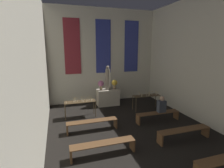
# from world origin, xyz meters

# --- Properties ---
(wall_back) EXTENTS (6.76, 0.16, 5.59)m
(wall_back) POSITION_xyz_m (0.00, 10.61, 2.82)
(wall_back) COLOR beige
(wall_back) RESTS_ON ground_plane
(wall_left) EXTENTS (0.12, 10.80, 5.59)m
(wall_left) POSITION_xyz_m (-3.32, 5.28, 2.79)
(wall_left) COLOR beige
(wall_left) RESTS_ON ground_plane
(wall_right) EXTENTS (0.12, 10.80, 5.59)m
(wall_right) POSITION_xyz_m (3.32, 5.28, 2.79)
(wall_right) COLOR beige
(wall_right) RESTS_ON ground_plane
(altar) EXTENTS (1.26, 0.68, 0.93)m
(altar) POSITION_xyz_m (0.00, 9.62, 0.47)
(altar) COLOR #BCB29E
(altar) RESTS_ON ground_plane
(statue) EXTENTS (0.27, 0.27, 1.38)m
(statue) POSITION_xyz_m (0.00, 9.62, 1.58)
(statue) COLOR gray
(statue) RESTS_ON altar
(flower_vase_left) EXTENTS (0.33, 0.33, 0.54)m
(flower_vase_left) POSITION_xyz_m (-0.41, 9.62, 1.28)
(flower_vase_left) COLOR #937A5B
(flower_vase_left) RESTS_ON altar
(flower_vase_right) EXTENTS (0.33, 0.33, 0.54)m
(flower_vase_right) POSITION_xyz_m (0.41, 9.62, 1.28)
(flower_vase_right) COLOR #937A5B
(flower_vase_right) RESTS_ON altar
(candle_rack_left) EXTENTS (1.48, 0.49, 0.99)m
(candle_rack_left) POSITION_xyz_m (-1.78, 8.28, 0.70)
(candle_rack_left) COLOR #473823
(candle_rack_left) RESTS_ON ground_plane
(candle_rack_right) EXTENTS (1.48, 0.49, 0.99)m
(candle_rack_right) POSITION_xyz_m (1.79, 8.28, 0.70)
(candle_rack_right) COLOR #473823
(candle_rack_right) RESTS_ON ground_plane
(pew_third_left) EXTENTS (2.04, 0.36, 0.43)m
(pew_third_left) POSITION_xyz_m (-1.51, 4.96, 0.32)
(pew_third_left) COLOR brown
(pew_third_left) RESTS_ON ground_plane
(pew_third_right) EXTENTS (2.04, 0.36, 0.43)m
(pew_third_right) POSITION_xyz_m (1.51, 4.96, 0.32)
(pew_third_right) COLOR brown
(pew_third_right) RESTS_ON ground_plane
(pew_back_left) EXTENTS (2.04, 0.36, 0.43)m
(pew_back_left) POSITION_xyz_m (-1.51, 6.69, 0.32)
(pew_back_left) COLOR brown
(pew_back_left) RESTS_ON ground_plane
(pew_back_right) EXTENTS (2.04, 0.36, 0.43)m
(pew_back_right) POSITION_xyz_m (1.51, 6.69, 0.32)
(pew_back_right) COLOR brown
(pew_back_right) RESTS_ON ground_plane
(person_seated) EXTENTS (0.36, 0.24, 0.75)m
(person_seated) POSITION_xyz_m (1.69, 6.69, 0.76)
(person_seated) COLOR #383D47
(person_seated) RESTS_ON pew_back_right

